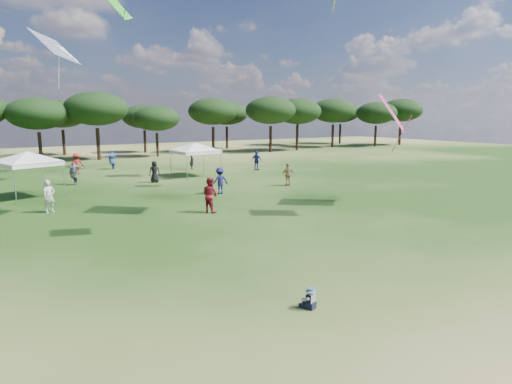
# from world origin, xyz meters

# --- Properties ---
(ground) EXTENTS (140.00, 140.00, 0.00)m
(ground) POSITION_xyz_m (0.00, 0.00, 0.00)
(ground) COLOR #244514
(ground) RESTS_ON ground
(tree_line) EXTENTS (108.78, 17.63, 7.77)m
(tree_line) POSITION_xyz_m (2.39, 47.41, 5.42)
(tree_line) COLOR black
(tree_line) RESTS_ON ground
(tent_left) EXTENTS (5.75, 5.75, 3.11)m
(tent_left) POSITION_xyz_m (-5.26, 22.76, 2.69)
(tent_left) COLOR gray
(tent_left) RESTS_ON ground
(tent_right) EXTENTS (6.47, 6.47, 3.04)m
(tent_right) POSITION_xyz_m (7.12, 26.22, 2.62)
(tent_right) COLOR gray
(tent_right) RESTS_ON ground
(toddler) EXTENTS (0.41, 0.45, 0.55)m
(toddler) POSITION_xyz_m (-0.49, 1.96, 0.25)
(toddler) COLOR black
(toddler) RESTS_ON ground
(festival_crowd) EXTENTS (29.96, 22.46, 1.85)m
(festival_crowd) POSITION_xyz_m (-2.20, 25.04, 0.86)
(festival_crowd) COLOR #1A154C
(festival_crowd) RESTS_ON ground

